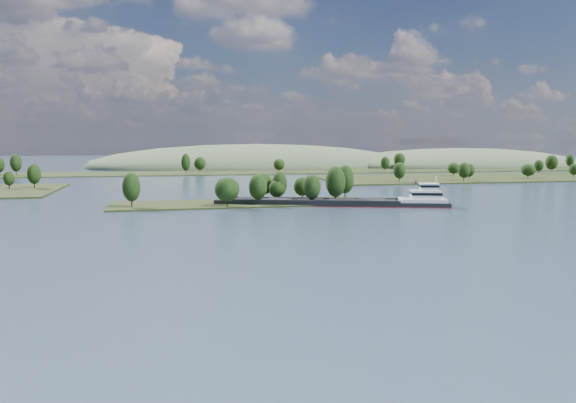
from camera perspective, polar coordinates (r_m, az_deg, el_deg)
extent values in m
plane|color=#324658|center=(158.45, -1.45, -2.59)|extent=(1800.00, 1800.00, 0.00)
cube|color=#232E14|center=(217.08, -4.62, -0.26)|extent=(100.00, 30.00, 1.20)
cylinder|color=black|center=(211.50, 2.43, 0.25)|extent=(0.50, 0.50, 3.63)
ellipsoid|color=black|center=(211.08, 2.44, 1.50)|extent=(6.80, 6.80, 9.34)
cylinder|color=black|center=(229.05, -2.59, 0.68)|extent=(0.50, 0.50, 3.50)
ellipsoid|color=black|center=(228.68, -2.59, 1.79)|extent=(8.63, 8.63, 9.01)
cylinder|color=black|center=(210.28, -3.06, 0.22)|extent=(0.50, 0.50, 3.69)
ellipsoid|color=black|center=(209.86, -3.07, 1.49)|extent=(7.07, 7.07, 9.48)
cylinder|color=black|center=(223.23, -1.14, 0.44)|extent=(0.50, 0.50, 2.71)
ellipsoid|color=black|center=(222.92, -1.14, 1.32)|extent=(6.78, 6.78, 6.97)
cylinder|color=black|center=(205.05, -6.19, 0.01)|extent=(0.50, 0.50, 3.47)
ellipsoid|color=black|center=(204.64, -6.21, 1.24)|extent=(9.16, 9.16, 8.92)
cylinder|color=black|center=(208.37, -15.59, 0.00)|extent=(0.50, 0.50, 4.08)
ellipsoid|color=black|center=(207.91, -15.63, 1.43)|extent=(6.41, 6.41, 10.49)
cylinder|color=black|center=(224.25, -0.86, 0.60)|extent=(0.50, 0.50, 3.77)
ellipsoid|color=black|center=(223.84, -0.87, 1.82)|extent=(6.18, 6.18, 9.69)
cylinder|color=black|center=(231.00, 5.81, 0.82)|extent=(0.50, 0.50, 4.52)
ellipsoid|color=black|center=(230.55, 5.82, 2.25)|extent=(7.27, 7.27, 11.63)
cylinder|color=black|center=(214.75, 4.84, 0.45)|extent=(0.50, 0.50, 4.60)
ellipsoid|color=black|center=(214.26, 4.85, 2.00)|extent=(7.60, 7.60, 11.82)
cylinder|color=black|center=(227.23, 1.46, 0.57)|extent=(0.50, 0.50, 3.00)
ellipsoid|color=black|center=(226.90, 1.46, 1.53)|extent=(7.07, 7.07, 7.71)
cylinder|color=black|center=(309.73, -24.36, 1.63)|extent=(0.50, 0.50, 3.97)
ellipsoid|color=black|center=(309.43, -24.40, 2.56)|extent=(6.67, 6.67, 10.22)
cylinder|color=black|center=(311.36, -26.46, 1.45)|extent=(0.50, 0.50, 2.84)
ellipsoid|color=black|center=(311.13, -26.49, 2.11)|extent=(5.30, 5.30, 7.30)
cube|color=#232E14|center=(424.34, 25.07, 2.27)|extent=(320.00, 90.00, 1.60)
cylinder|color=black|center=(331.70, 11.24, 2.29)|extent=(0.50, 0.50, 3.74)
ellipsoid|color=black|center=(331.44, 11.25, 3.11)|extent=(7.01, 7.01, 9.62)
cylinder|color=black|center=(470.94, 25.17, 2.95)|extent=(0.50, 0.50, 4.36)
ellipsoid|color=black|center=(470.73, 25.20, 3.62)|extent=(9.07, 9.07, 11.20)
cylinder|color=black|center=(415.36, 27.03, 2.42)|extent=(0.50, 0.50, 2.92)
ellipsoid|color=black|center=(415.18, 27.05, 2.94)|extent=(6.19, 6.19, 7.51)
cylinder|color=black|center=(388.44, 23.20, 2.40)|extent=(0.50, 0.50, 3.04)
ellipsoid|color=black|center=(388.24, 23.23, 2.97)|extent=(8.83, 8.83, 7.83)
cylinder|color=black|center=(348.68, 17.43, 2.29)|extent=(0.50, 0.50, 3.60)
ellipsoid|color=black|center=(348.43, 17.46, 3.05)|extent=(7.34, 7.34, 9.27)
cylinder|color=black|center=(365.64, 17.92, 2.40)|extent=(0.50, 0.50, 3.12)
ellipsoid|color=black|center=(365.43, 17.94, 3.02)|extent=(6.55, 6.55, 8.01)
cylinder|color=black|center=(400.37, 16.47, 2.73)|extent=(0.50, 0.50, 2.95)
ellipsoid|color=black|center=(400.18, 16.48, 3.26)|extent=(8.09, 8.09, 7.58)
cylinder|color=black|center=(454.46, 24.11, 2.84)|extent=(0.50, 0.50, 3.29)
ellipsoid|color=black|center=(454.29, 24.13, 3.36)|extent=(6.68, 6.68, 8.45)
cube|color=#232E14|center=(435.27, -8.86, 2.85)|extent=(900.00, 60.00, 1.20)
cylinder|color=black|center=(447.50, -27.22, 2.67)|extent=(0.50, 0.50, 4.01)
ellipsoid|color=black|center=(447.29, -27.25, 3.32)|extent=(6.57, 6.57, 10.31)
cylinder|color=black|center=(450.61, 9.83, 3.27)|extent=(0.50, 0.50, 3.89)
ellipsoid|color=black|center=(450.41, 9.84, 3.89)|extent=(7.11, 7.11, 10.01)
cylinder|color=black|center=(438.73, -8.93, 3.21)|extent=(0.50, 0.50, 3.88)
ellipsoid|color=black|center=(438.52, -8.94, 3.85)|extent=(8.91, 8.91, 9.97)
cylinder|color=black|center=(550.15, 26.71, 3.21)|extent=(0.50, 0.50, 4.17)
ellipsoid|color=black|center=(549.98, 26.73, 3.76)|extent=(7.12, 7.12, 10.71)
cylinder|color=black|center=(494.56, 11.24, 3.52)|extent=(0.50, 0.50, 4.61)
ellipsoid|color=black|center=(494.34, 11.25, 4.20)|extent=(9.64, 9.64, 11.85)
cylinder|color=black|center=(440.62, -25.87, 2.75)|extent=(0.50, 0.50, 4.89)
ellipsoid|color=black|center=(440.37, -25.91, 3.56)|extent=(7.84, 7.84, 12.58)
cylinder|color=black|center=(433.76, -0.91, 3.22)|extent=(0.50, 0.50, 3.40)
ellipsoid|color=black|center=(433.56, -0.91, 3.79)|extent=(8.74, 8.74, 8.74)
cylinder|color=black|center=(415.43, -10.33, 3.10)|extent=(0.50, 0.50, 4.90)
ellipsoid|color=black|center=(415.17, -10.35, 3.96)|extent=(6.62, 6.62, 12.61)
ellipsoid|color=#4B5C3F|center=(582.18, 17.08, 3.45)|extent=(260.00, 140.00, 36.00)
ellipsoid|color=#4B5C3F|center=(541.77, -3.28, 3.53)|extent=(320.00, 160.00, 44.00)
cube|color=black|center=(212.32, 4.62, -0.25)|extent=(84.38, 37.19, 2.35)
cube|color=maroon|center=(212.37, 4.62, -0.38)|extent=(84.66, 37.46, 0.27)
cube|color=black|center=(217.65, 2.39, 0.31)|extent=(62.91, 21.38, 0.85)
cube|color=black|center=(207.26, 2.24, 0.02)|extent=(62.91, 21.38, 0.85)
cube|color=black|center=(212.47, 2.32, 0.13)|extent=(63.80, 29.41, 0.32)
cube|color=black|center=(215.01, -3.94, 0.27)|extent=(11.89, 11.35, 0.37)
cube|color=black|center=(213.40, -0.83, 0.24)|extent=(11.89, 11.35, 0.37)
cube|color=black|center=(212.44, 2.32, 0.21)|extent=(11.89, 11.35, 0.37)
cube|color=black|center=(212.12, 5.49, 0.18)|extent=(11.89, 11.35, 0.37)
cube|color=black|center=(212.45, 8.65, 0.15)|extent=(11.89, 11.35, 0.37)
cube|color=black|center=(217.25, -6.86, -0.02)|extent=(6.08, 10.13, 2.14)
cylinder|color=black|center=(216.87, -6.59, 0.37)|extent=(0.32, 0.32, 2.35)
cube|color=white|center=(214.21, 13.51, 0.14)|extent=(19.45, 15.13, 1.28)
cube|color=white|center=(214.16, 13.80, 0.71)|extent=(12.83, 11.48, 3.20)
cube|color=black|center=(214.13, 13.81, 0.82)|extent=(13.10, 11.75, 0.96)
cube|color=white|center=(214.09, 14.11, 1.44)|extent=(8.11, 8.11, 2.35)
cube|color=black|center=(214.06, 14.11, 1.56)|extent=(8.38, 8.38, 0.85)
cube|color=white|center=(213.99, 14.11, 1.78)|extent=(8.65, 8.65, 0.21)
cylinder|color=white|center=(214.32, 14.83, 2.12)|extent=(0.27, 0.27, 2.78)
cylinder|color=black|center=(216.55, 12.87, 1.92)|extent=(0.68, 0.68, 1.28)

